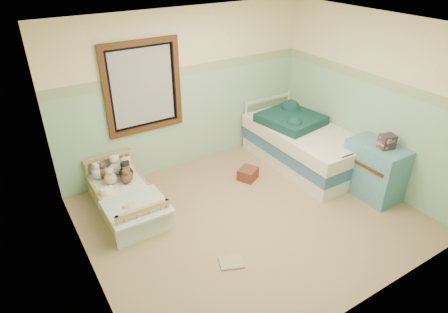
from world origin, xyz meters
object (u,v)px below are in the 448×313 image
toddler_bed_frame (127,203)px  plush_floor_cream (108,203)px  twin_bed_frame (302,158)px  dresser (374,170)px  plush_floor_tan (131,219)px  floor_book (231,262)px  red_pillow (248,174)px

toddler_bed_frame → plush_floor_cream: bearing=161.5°
twin_bed_frame → dresser: bearing=-76.4°
twin_bed_frame → dresser: size_ratio=2.50×
plush_floor_tan → floor_book: plush_floor_tan is taller
twin_bed_frame → toddler_bed_frame: bearing=173.0°
plush_floor_tan → twin_bed_frame: 3.00m
twin_bed_frame → floor_book: (-2.25, -1.31, -0.10)m
toddler_bed_frame → floor_book: 1.79m
plush_floor_tan → twin_bed_frame: bearing=0.9°
twin_bed_frame → floor_book: bearing=-149.9°
dresser → floor_book: 2.57m
plush_floor_cream → plush_floor_tan: size_ratio=1.10×
plush_floor_cream → plush_floor_tan: plush_floor_cream is taller
toddler_bed_frame → red_pillow: 1.91m
plush_floor_cream → toddler_bed_frame: bearing=-18.5°
red_pillow → floor_book: red_pillow is taller
plush_floor_tan → red_pillow: plush_floor_tan is taller
plush_floor_cream → plush_floor_tan: 0.51m
toddler_bed_frame → plush_floor_cream: (-0.23, 0.08, 0.05)m
red_pillow → floor_book: 1.87m
red_pillow → floor_book: (-1.22, -1.41, -0.08)m
plush_floor_cream → red_pillow: plush_floor_cream is taller
plush_floor_cream → red_pillow: 2.15m
plush_floor_cream → dresser: dresser is taller
plush_floor_tan → dresser: (3.29, -1.14, 0.28)m
dresser → red_pillow: 1.87m
toddler_bed_frame → plush_floor_tan: 0.42m
twin_bed_frame → floor_book: size_ratio=7.26×
toddler_bed_frame → plush_floor_tan: (-0.08, -0.41, 0.03)m
toddler_bed_frame → plush_floor_tan: plush_floor_tan is taller
floor_book → plush_floor_cream: bearing=139.0°
toddler_bed_frame → twin_bed_frame: twin_bed_frame is taller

